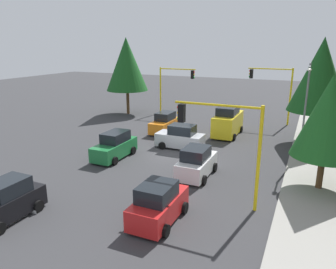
# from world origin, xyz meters

# --- Properties ---
(ground_plane) EXTENTS (120.00, 120.00, 0.00)m
(ground_plane) POSITION_xyz_m (0.00, 0.00, 0.00)
(ground_plane) COLOR #353538
(sidewalk_kerb) EXTENTS (80.00, 4.00, 0.15)m
(sidewalk_kerb) POSITION_xyz_m (-5.00, 10.50, 0.07)
(sidewalk_kerb) COLOR gray
(sidewalk_kerb) RESTS_ON ground
(lane_arrow_near) EXTENTS (2.40, 1.10, 1.10)m
(lane_arrow_near) POSITION_xyz_m (11.51, -3.00, 0.01)
(lane_arrow_near) COLOR silver
(lane_arrow_near) RESTS_ON ground
(traffic_signal_near_left) EXTENTS (0.36, 4.59, 5.50)m
(traffic_signal_near_left) POSITION_xyz_m (6.00, 5.67, 3.90)
(traffic_signal_near_left) COLOR yellow
(traffic_signal_near_left) RESTS_ON ground
(traffic_signal_far_right) EXTENTS (0.36, 4.59, 5.63)m
(traffic_signal_far_right) POSITION_xyz_m (-14.00, -5.69, 3.98)
(traffic_signal_far_right) COLOR yellow
(traffic_signal_far_right) RESTS_ON ground
(traffic_signal_far_left) EXTENTS (0.36, 4.59, 5.96)m
(traffic_signal_far_left) POSITION_xyz_m (-14.00, 5.74, 4.20)
(traffic_signal_far_left) COLOR yellow
(traffic_signal_far_left) RESTS_ON ground
(street_lamp_curbside) EXTENTS (2.15, 0.28, 7.00)m
(street_lamp_curbside) POSITION_xyz_m (-3.61, 9.20, 4.35)
(street_lamp_curbside) COLOR slate
(street_lamp_curbside) RESTS_ON ground
(tree_roadside_near) EXTENTS (3.70, 3.70, 6.74)m
(tree_roadside_near) POSITION_xyz_m (2.00, 10.50, 4.41)
(tree_roadside_near) COLOR brown
(tree_roadside_near) RESTS_ON ground
(tree_roadside_mid) EXTENTS (4.85, 4.85, 8.89)m
(tree_roadside_mid) POSITION_xyz_m (-8.00, 10.00, 5.85)
(tree_roadside_mid) COLOR brown
(tree_roadside_mid) RESTS_ON ground
(tree_opposite_side) EXTENTS (4.97, 4.97, 9.12)m
(tree_opposite_side) POSITION_xyz_m (-12.00, -11.00, 6.00)
(tree_opposite_side) COLOR brown
(tree_opposite_side) RESTS_ON ground
(delivery_van_yellow) EXTENTS (4.80, 2.22, 2.77)m
(delivery_van_yellow) POSITION_xyz_m (-7.48, 2.62, 1.28)
(delivery_van_yellow) COLOR yellow
(delivery_van_yellow) RESTS_ON ground
(car_silver) EXTENTS (2.03, 3.87, 1.98)m
(car_silver) POSITION_xyz_m (-2.00, 0.07, 0.90)
(car_silver) COLOR #B2B5BA
(car_silver) RESTS_ON ground
(car_red) EXTENTS (3.68, 2.01, 1.98)m
(car_red) POSITION_xyz_m (8.99, 3.40, 0.90)
(car_red) COLOR red
(car_red) RESTS_ON ground
(car_black) EXTENTS (3.68, 1.92, 1.98)m
(car_black) POSITION_xyz_m (11.82, -3.45, 0.89)
(car_black) COLOR black
(car_black) RESTS_ON ground
(car_green) EXTENTS (4.13, 1.93, 1.98)m
(car_green) POSITION_xyz_m (2.20, -3.56, 0.90)
(car_green) COLOR #1E7238
(car_green) RESTS_ON ground
(car_white) EXTENTS (3.75, 2.00, 1.98)m
(car_white) POSITION_xyz_m (2.99, 3.22, 0.90)
(car_white) COLOR white
(car_white) RESTS_ON ground
(car_orange) EXTENTS (3.91, 1.92, 1.98)m
(car_orange) POSITION_xyz_m (-5.93, -3.19, 0.90)
(car_orange) COLOR orange
(car_orange) RESTS_ON ground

